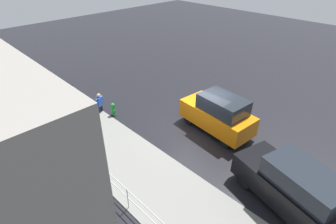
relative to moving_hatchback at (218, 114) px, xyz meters
name	(u,v)px	position (x,y,z in m)	size (l,w,h in m)	color
ground_plane	(195,128)	(0.93, 0.69, -1.03)	(60.00, 60.00, 0.00)	black
kerb_strip	(133,166)	(0.93, 4.89, -1.01)	(24.00, 3.20, 0.04)	slate
moving_hatchback	(218,114)	(0.00, 0.00, 0.00)	(4.03, 2.03, 2.06)	orange
parked_sedan	(294,187)	(-4.82, 2.05, -0.03)	(4.60, 2.77, 1.98)	black
fire_hydrant	(113,109)	(5.06, 3.08, -0.63)	(0.42, 0.31, 0.80)	#197A2D
pedestrian	(100,102)	(5.90, 3.40, -0.34)	(0.35, 0.54, 1.22)	blue
metal_railing	(102,171)	(0.92, 6.37, -0.29)	(9.87, 0.04, 1.05)	#B7BABF
sign_post	(71,100)	(5.69, 5.09, 0.55)	(0.07, 0.44, 2.40)	#4C4C51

